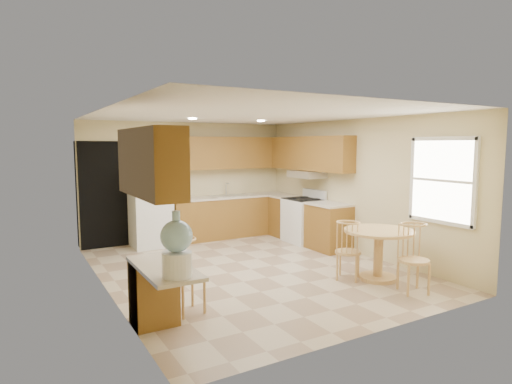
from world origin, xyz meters
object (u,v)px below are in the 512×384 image
chair_desk (190,269)px  water_crock (177,247)px  chair_table_b (420,253)px  stove (304,220)px  refrigerator (150,204)px  chair_table_a (352,245)px  dining_table (379,247)px

chair_desk → water_crock: (-0.45, -0.83, 0.50)m
chair_table_b → water_crock: bearing=20.9°
chair_desk → stove: bearing=117.1°
refrigerator → chair_table_a: 4.17m
refrigerator → water_crock: bearing=-103.1°
stove → dining_table: size_ratio=1.06×
stove → chair_table_a: bearing=-110.2°
refrigerator → stove: size_ratio=1.55×
refrigerator → stove: (2.88, -1.22, -0.38)m
stove → chair_table_b: bearing=-98.9°
chair_table_a → chair_table_b: (0.37, -0.91, 0.04)m
refrigerator → water_crock: refrigerator is taller
stove → water_crock: 5.16m
refrigerator → stove: 3.15m
stove → dining_table: stove is taller
stove → chair_table_b: (-0.52, -3.35, 0.11)m
chair_table_a → chair_desk: chair_desk is taller
chair_table_a → chair_table_b: chair_table_b is taller
chair_table_b → dining_table: bearing=-68.3°
stove → chair_table_b: stove is taller
refrigerator → chair_table_b: bearing=-62.8°
stove → water_crock: (-3.92, -3.30, 0.59)m
chair_table_b → stove: bearing=-77.2°
dining_table → water_crock: size_ratio=1.62×
stove → water_crock: size_ratio=1.71×
dining_table → chair_desk: 2.95m
chair_table_a → stove: bearing=119.9°
water_crock → dining_table: bearing=11.5°
dining_table → refrigerator: bearing=121.6°
chair_table_a → chair_table_b: bearing=-17.5°
dining_table → water_crock: bearing=-168.5°
chair_table_a → water_crock: size_ratio=1.38×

